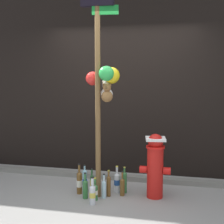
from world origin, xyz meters
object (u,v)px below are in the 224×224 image
object	(u,v)px
bottle_3	(122,186)
bottle_8	(79,182)
bottle_9	(92,182)
bottle_11	(98,180)
bottle_5	(104,188)
fire_hydrant	(155,164)
bottle_0	(124,182)
bottle_4	(108,185)
memorial_post	(102,66)
bottle_7	(92,194)
bottle_2	(95,191)
bottle_6	(85,180)
bottle_10	(117,182)
bottle_1	(85,188)

from	to	relation	value
bottle_3	bottle_8	bearing A→B (deg)	-174.08
bottle_9	bottle_11	bearing A→B (deg)	32.78
bottle_5	bottle_8	xyz separation A→B (m)	(-0.38, 0.08, 0.03)
fire_hydrant	bottle_5	xyz separation A→B (m)	(-0.68, -0.19, -0.33)
bottle_0	bottle_4	size ratio (longest dim) A/B	1.03
bottle_8	bottle_9	bearing A→B (deg)	38.81
memorial_post	bottle_7	distance (m)	1.68
bottle_5	memorial_post	bearing A→B (deg)	116.90
bottle_5	bottle_9	xyz separation A→B (m)	(-0.23, 0.20, -0.00)
fire_hydrant	bottle_9	bearing A→B (deg)	179.51
bottle_0	bottle_11	world-z (taller)	bottle_11
fire_hydrant	bottle_9	size ratio (longest dim) A/B	2.59
bottle_5	bottle_7	distance (m)	0.26
memorial_post	bottle_9	distance (m)	1.67
bottle_4	bottle_7	bearing A→B (deg)	-113.49
bottle_2	bottle_6	distance (m)	0.40
bottle_8	bottle_4	bearing A→B (deg)	0.73
bottle_3	bottle_7	size ratio (longest dim) A/B	0.96
bottle_4	bottle_5	xyz separation A→B (m)	(-0.04, -0.08, -0.02)
bottle_9	bottle_2	bearing A→B (deg)	-66.20
bottle_3	fire_hydrant	bearing A→B (deg)	6.34
bottle_5	bottle_10	world-z (taller)	bottle_10
bottle_3	bottle_10	world-z (taller)	bottle_10
bottle_1	bottle_8	size ratio (longest dim) A/B	0.83
memorial_post	bottle_3	xyz separation A→B (m)	(0.27, 0.07, -1.66)
bottle_0	bottle_10	size ratio (longest dim) A/B	0.97
bottle_2	bottle_5	xyz separation A→B (m)	(0.10, 0.09, 0.02)
fire_hydrant	bottle_11	xyz separation A→B (m)	(-0.82, 0.06, -0.31)
bottle_1	bottle_11	bearing A→B (deg)	72.31
fire_hydrant	bottle_4	size ratio (longest dim) A/B	2.40
memorial_post	bottle_11	size ratio (longest dim) A/B	7.57
bottle_9	bottle_11	xyz separation A→B (m)	(0.08, 0.05, 0.02)
bottle_5	bottle_7	xyz separation A→B (m)	(-0.10, -0.24, 0.01)
bottle_6	bottle_11	size ratio (longest dim) A/B	0.98
bottle_4	bottle_11	size ratio (longest dim) A/B	0.96
bottle_7	bottle_8	size ratio (longest dim) A/B	0.85
bottle_10	bottle_11	world-z (taller)	bottle_10
bottle_3	bottle_10	size ratio (longest dim) A/B	0.91
bottle_4	bottle_9	xyz separation A→B (m)	(-0.27, 0.11, -0.02)
bottle_4	bottle_6	world-z (taller)	bottle_6
bottle_6	bottle_9	bearing A→B (deg)	-13.78
bottle_2	fire_hydrant	bearing A→B (deg)	19.99
bottle_3	bottle_11	distance (m)	0.39
bottle_0	bottle_10	world-z (taller)	bottle_10
memorial_post	bottle_1	xyz separation A→B (m)	(-0.21, -0.14, -1.65)
bottle_1	bottle_8	world-z (taller)	bottle_8
bottle_11	memorial_post	bearing A→B (deg)	-58.17
bottle_1	bottle_3	distance (m)	0.52
fire_hydrant	bottle_10	bearing A→B (deg)	174.37
memorial_post	bottle_9	xyz separation A→B (m)	(-0.19, 0.12, -1.66)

